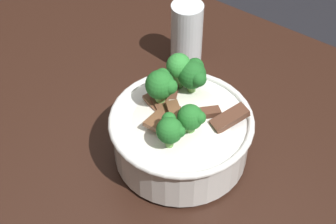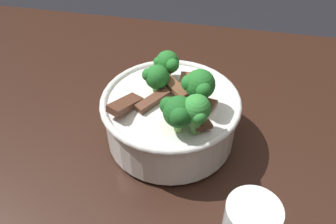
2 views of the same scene
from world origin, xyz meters
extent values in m
cube|color=black|center=(0.00, 0.00, 0.77)|extent=(1.54, 0.86, 0.05)
cube|color=black|center=(-0.69, 0.35, 0.37)|extent=(0.08, 0.08, 0.75)
cylinder|color=white|center=(0.13, 0.00, 0.80)|extent=(0.11, 0.11, 0.01)
cylinder|color=white|center=(0.13, 0.00, 0.84)|extent=(0.22, 0.22, 0.08)
torus|color=white|center=(0.13, 0.00, 0.88)|extent=(0.23, 0.23, 0.01)
ellipsoid|color=white|center=(0.13, 0.00, 0.87)|extent=(0.20, 0.20, 0.05)
cube|color=#563323|center=(0.08, 0.04, 0.89)|extent=(0.05, 0.07, 0.02)
cube|color=#563323|center=(0.20, 0.04, 0.90)|extent=(0.05, 0.07, 0.02)
cube|color=brown|center=(0.11, -0.02, 0.90)|extent=(0.03, 0.07, 0.02)
cube|color=brown|center=(0.09, 0.00, 0.89)|extent=(0.07, 0.05, 0.01)
cube|color=brown|center=(0.11, -0.01, 0.89)|extent=(0.08, 0.06, 0.02)
cube|color=#563323|center=(0.16, 0.02, 0.90)|extent=(0.05, 0.06, 0.02)
cube|color=brown|center=(0.13, -0.01, 0.91)|extent=(0.06, 0.05, 0.01)
cylinder|color=#5B9947|center=(0.08, 0.06, 0.90)|extent=(0.02, 0.02, 0.03)
sphere|color=green|center=(0.08, 0.06, 0.93)|extent=(0.04, 0.04, 0.04)
sphere|color=green|center=(0.10, 0.06, 0.93)|extent=(0.03, 0.03, 0.03)
sphere|color=green|center=(0.08, 0.08, 0.93)|extent=(0.02, 0.02, 0.02)
cylinder|color=#6BA84C|center=(0.09, 0.01, 0.90)|extent=(0.02, 0.02, 0.03)
sphere|color=#237028|center=(0.09, 0.01, 0.93)|extent=(0.05, 0.05, 0.05)
sphere|color=#237028|center=(0.10, 0.01, 0.93)|extent=(0.03, 0.03, 0.03)
sphere|color=#237028|center=(0.08, 0.02, 0.93)|extent=(0.03, 0.03, 0.03)
cylinder|color=#5B9947|center=(0.16, -0.01, 0.90)|extent=(0.02, 0.02, 0.02)
sphere|color=#237028|center=(0.16, -0.01, 0.92)|extent=(0.04, 0.04, 0.04)
sphere|color=#237028|center=(0.17, -0.01, 0.92)|extent=(0.02, 0.02, 0.02)
sphere|color=#237028|center=(0.15, -0.01, 0.92)|extent=(0.02, 0.02, 0.02)
cylinder|color=#6BA84C|center=(0.15, -0.06, 0.90)|extent=(0.01, 0.01, 0.02)
sphere|color=#237028|center=(0.15, -0.06, 0.92)|extent=(0.04, 0.04, 0.04)
sphere|color=#237028|center=(0.16, -0.05, 0.92)|extent=(0.02, 0.02, 0.02)
sphere|color=#237028|center=(0.14, -0.04, 0.93)|extent=(0.02, 0.02, 0.02)
cylinder|color=#7AB256|center=(0.11, 0.06, 0.90)|extent=(0.01, 0.01, 0.02)
sphere|color=#1E6023|center=(0.11, 0.06, 0.92)|extent=(0.05, 0.05, 0.05)
sphere|color=#1E6023|center=(0.12, 0.06, 0.93)|extent=(0.03, 0.03, 0.03)
sphere|color=#1E6023|center=(0.10, 0.08, 0.93)|extent=(0.03, 0.03, 0.03)
cylinder|color=white|center=(0.00, 0.21, 0.80)|extent=(0.06, 0.06, 0.00)
cylinder|color=white|center=(0.00, 0.21, 0.86)|extent=(0.06, 0.06, 0.13)
cylinder|color=silver|center=(0.00, 0.21, 0.82)|extent=(0.05, 0.05, 0.05)
camera|label=1|loc=(0.45, -0.48, 1.50)|focal=56.66mm
camera|label=2|loc=(0.05, 0.43, 1.26)|focal=37.31mm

